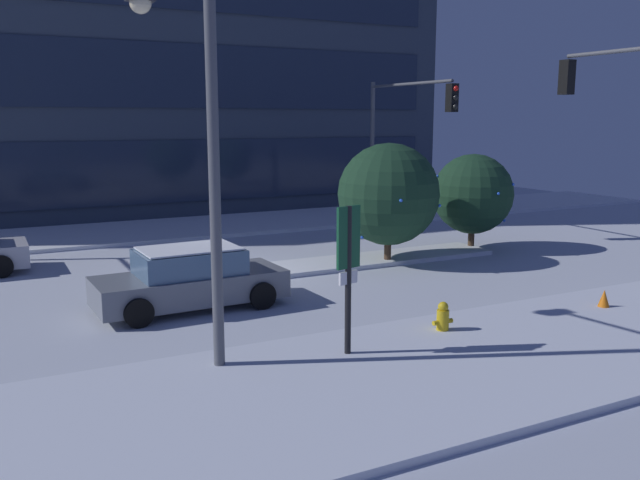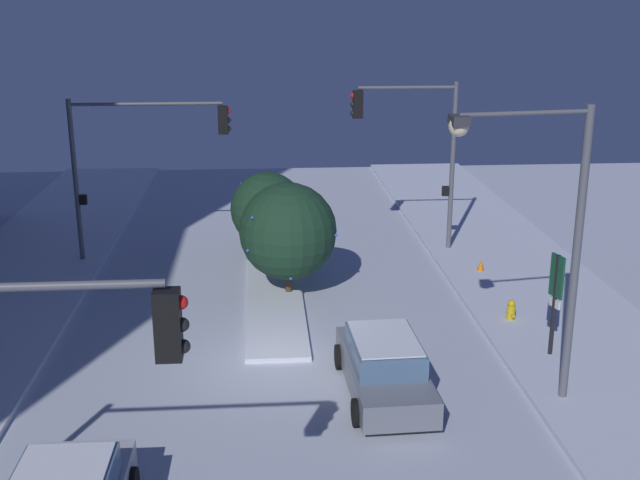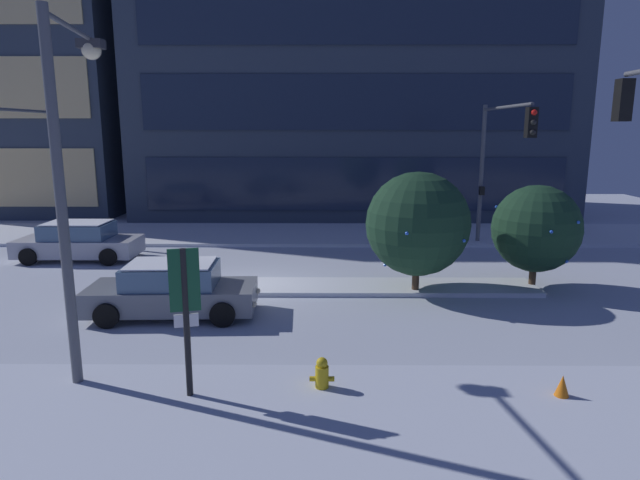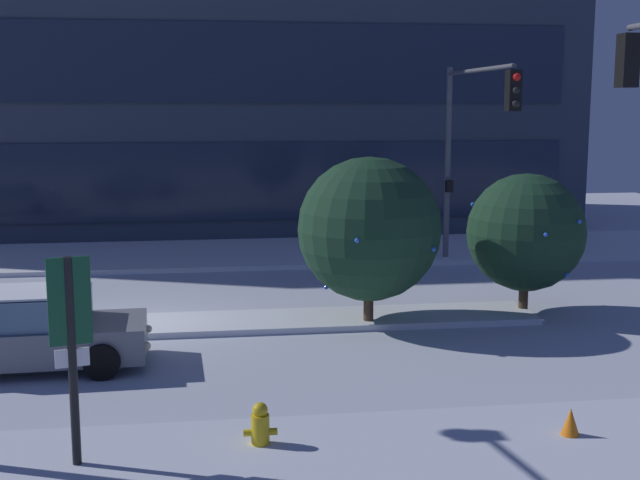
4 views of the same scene
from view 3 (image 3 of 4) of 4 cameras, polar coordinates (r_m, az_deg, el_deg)
ground at (r=17.79m, az=-7.35°, el=-4.98°), size 52.00×52.00×0.00m
curb_strip_near at (r=9.83m, az=-14.57°, el=-19.18°), size 52.00×5.20×0.14m
curb_strip_far at (r=26.23m, az=-4.81°, el=0.60°), size 52.00×5.20×0.14m
median_strip at (r=17.64m, az=7.76°, el=-4.89°), size 9.00×1.80×0.14m
office_tower_secondary at (r=38.81m, az=-26.95°, el=17.09°), size 10.04×9.35×19.18m
car_near at (r=15.42m, az=-15.20°, el=-5.14°), size 4.65×2.15×1.49m
car_far at (r=23.24m, az=-23.95°, el=-0.17°), size 4.69×2.12×1.49m
traffic_light_corner_far_left at (r=24.43m, az=-28.29°, el=8.31°), size 0.32×5.81×5.93m
traffic_light_corner_far_right at (r=22.67m, az=18.26°, el=8.94°), size 0.32×5.76×6.04m
street_lamp_arched at (r=12.00m, az=-24.55°, el=9.16°), size 0.82×3.33×7.18m
fire_hydrant at (r=10.79m, az=0.21°, el=-14.11°), size 0.48×0.26×0.75m
parking_info_sign at (r=10.23m, az=-13.89°, el=-6.74°), size 0.55×0.20×2.95m
decorated_tree_median at (r=16.80m, az=10.18°, el=1.67°), size 3.17×3.17×3.79m
decorated_tree_left_of_median at (r=18.47m, az=21.70°, el=1.12°), size 2.75×2.81×3.33m
construction_cone at (r=11.45m, az=24.00°, el=-14.07°), size 0.36×0.36×0.55m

